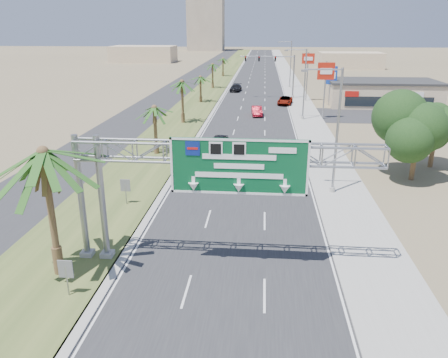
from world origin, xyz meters
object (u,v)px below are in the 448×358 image
store_building (381,94)px  car_left_lane (219,142)px  pole_sign_blue (331,77)px  car_mid_lane (257,111)px  pole_sign_red_far (308,63)px  signal_mast (283,72)px  car_far (236,88)px  pole_sign_red_near (326,74)px  car_right_lane (285,101)px  palm_near (43,153)px  sign_gantry (210,163)px

store_building → car_left_lane: 40.10m
car_left_lane → pole_sign_blue: bearing=68.4°
car_mid_lane → pole_sign_red_far: 18.25m
pole_sign_red_far → car_mid_lane: bearing=-120.4°
signal_mast → store_building: bearing=-19.5°
car_far → pole_sign_blue: (17.13, -16.26, 4.22)m
car_mid_lane → pole_sign_red_near: 11.44m
car_left_lane → car_right_lane: bearing=80.9°
car_right_lane → car_far: (-9.63, 15.80, 0.03)m
palm_near → pole_sign_red_near: bearing=66.3°
car_right_lane → car_far: 18.50m
sign_gantry → car_far: size_ratio=3.34×
palm_near → pole_sign_blue: 60.81m
car_mid_lane → car_right_lane: (4.75, 10.57, -0.02)m
pole_sign_blue → pole_sign_red_far: pole_sign_red_far is taller
pole_sign_blue → car_mid_lane: bearing=-140.5°
car_left_lane → car_right_lane: 31.47m
signal_mast → store_building: size_ratio=0.57×
palm_near → car_right_lane: palm_near is taller
pole_sign_blue → car_left_lane: bearing=-118.4°
sign_gantry → car_mid_lane: (1.82, 44.55, -5.34)m
pole_sign_red_far → car_right_lane: bearing=-133.0°
pole_sign_blue → store_building: bearing=9.0°
palm_near → car_right_lane: 59.24m
palm_near → store_building: bearing=61.7°
car_left_lane → pole_sign_red_near: bearing=59.7°
store_building → signal_mast: bearing=160.5°
palm_near → car_far: (5.07, 72.84, -6.20)m
car_mid_lane → pole_sign_red_far: (8.71, 14.83, 6.12)m
car_left_lane → pole_sign_blue: (16.13, 29.80, 4.20)m
sign_gantry → pole_sign_red_near: size_ratio=2.01×
car_right_lane → pole_sign_red_far: bearing=55.0°
car_left_lane → pole_sign_red_far: bearing=76.8°
car_mid_lane → pole_sign_red_near: size_ratio=0.52×
pole_sign_blue → palm_near: bearing=-111.4°
palm_near → signal_mast: size_ratio=0.81×
car_far → pole_sign_red_near: 32.17m
palm_near → car_right_lane: size_ratio=1.66×
sign_gantry → pole_sign_red_near: bearing=74.9°
pole_sign_blue → pole_sign_red_far: size_ratio=0.79×
car_far → store_building: bearing=-23.9°
signal_mast → car_far: (-9.30, 8.87, -4.12)m
palm_near → car_right_lane: bearing=75.5°
sign_gantry → pole_sign_blue: (14.06, 54.65, -1.11)m
signal_mast → pole_sign_red_far: bearing=-31.9°
signal_mast → car_far: size_ratio=2.05×
car_left_lane → pole_sign_blue: 34.15m
signal_mast → car_far: signal_mast is taller
signal_mast → pole_sign_red_near: size_ratio=1.24×
store_building → car_mid_lane: size_ratio=4.15×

